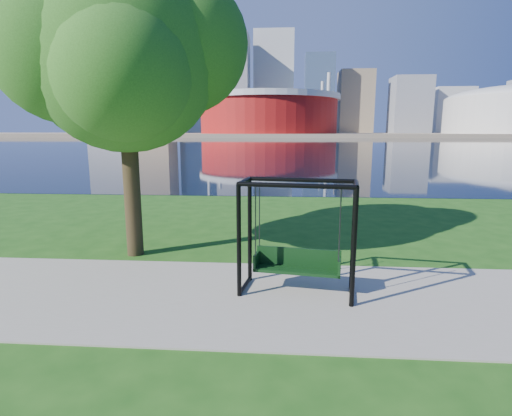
# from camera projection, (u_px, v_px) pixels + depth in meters

# --- Properties ---
(ground) EXTENTS (900.00, 900.00, 0.00)m
(ground) POSITION_uv_depth(u_px,v_px,m) (269.00, 289.00, 8.37)
(ground) COLOR #1E5114
(ground) RESTS_ON ground
(path) EXTENTS (120.00, 4.00, 0.03)m
(path) POSITION_uv_depth(u_px,v_px,m) (268.00, 298.00, 7.88)
(path) COLOR #9E937F
(path) RESTS_ON ground
(river) EXTENTS (900.00, 180.00, 0.02)m
(river) POSITION_uv_depth(u_px,v_px,m) (284.00, 143.00, 108.26)
(river) COLOR black
(river) RESTS_ON ground
(far_bank) EXTENTS (900.00, 228.00, 2.00)m
(far_bank) POSITION_uv_depth(u_px,v_px,m) (285.00, 134.00, 307.86)
(far_bank) COLOR #937F60
(far_bank) RESTS_ON ground
(stadium) EXTENTS (83.00, 83.00, 32.00)m
(stadium) POSITION_uv_depth(u_px,v_px,m) (269.00, 113.00, 236.54)
(stadium) COLOR maroon
(stadium) RESTS_ON far_bank
(skyline) EXTENTS (392.00, 66.00, 96.50)m
(skyline) POSITION_uv_depth(u_px,v_px,m) (281.00, 89.00, 314.69)
(skyline) COLOR gray
(skyline) RESTS_ON far_bank
(swing) EXTENTS (2.38, 1.31, 2.31)m
(swing) POSITION_uv_depth(u_px,v_px,m) (298.00, 240.00, 7.95)
(swing) COLOR black
(swing) RESTS_ON ground
(park_tree) EXTENTS (5.99, 5.41, 7.44)m
(park_tree) POSITION_uv_depth(u_px,v_px,m) (123.00, 52.00, 9.80)
(park_tree) COLOR #2D2313
(park_tree) RESTS_ON ground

